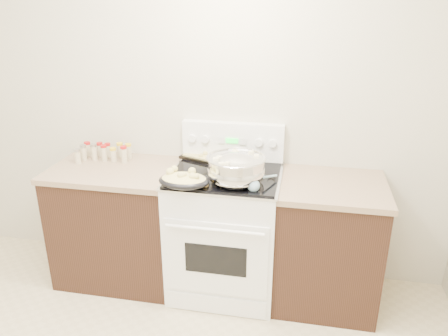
# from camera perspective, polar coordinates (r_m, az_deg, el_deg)

# --- Properties ---
(room_shell) EXTENTS (4.10, 3.60, 2.75)m
(room_shell) POSITION_cam_1_polar(r_m,az_deg,el_deg) (1.65, -21.75, 6.43)
(room_shell) COLOR beige
(room_shell) RESTS_ON ground
(counter_left) EXTENTS (0.93, 0.67, 0.92)m
(counter_left) POSITION_cam_1_polar(r_m,az_deg,el_deg) (3.49, -13.41, -6.92)
(counter_left) COLOR black
(counter_left) RESTS_ON ground
(counter_right) EXTENTS (0.73, 0.67, 0.92)m
(counter_right) POSITION_cam_1_polar(r_m,az_deg,el_deg) (3.22, 13.26, -9.49)
(counter_right) COLOR black
(counter_right) RESTS_ON ground
(kitchen_range) EXTENTS (0.78, 0.73, 1.22)m
(kitchen_range) POSITION_cam_1_polar(r_m,az_deg,el_deg) (3.24, 0.19, -8.07)
(kitchen_range) COLOR white
(kitchen_range) RESTS_ON ground
(mixing_bowl) EXTENTS (0.41, 0.41, 0.23)m
(mixing_bowl) POSITION_cam_1_polar(r_m,az_deg,el_deg) (2.86, 1.57, -0.14)
(mixing_bowl) COLOR silver
(mixing_bowl) RESTS_ON kitchen_range
(roasting_pan) EXTENTS (0.34, 0.24, 0.11)m
(roasting_pan) POSITION_cam_1_polar(r_m,az_deg,el_deg) (2.81, -5.27, -1.53)
(roasting_pan) COLOR black
(roasting_pan) RESTS_ON kitchen_range
(baking_sheet) EXTENTS (0.50, 0.42, 0.06)m
(baking_sheet) POSITION_cam_1_polar(r_m,az_deg,el_deg) (3.31, -1.45, 1.61)
(baking_sheet) COLOR black
(baking_sheet) RESTS_ON kitchen_range
(wooden_spoon) EXTENTS (0.13, 0.23, 0.04)m
(wooden_spoon) POSITION_cam_1_polar(r_m,az_deg,el_deg) (2.85, -1.92, -1.96)
(wooden_spoon) COLOR tan
(wooden_spoon) RESTS_ON kitchen_range
(blue_ladle) EXTENTS (0.17, 0.25, 0.10)m
(blue_ladle) POSITION_cam_1_polar(r_m,az_deg,el_deg) (2.77, 4.05, -2.20)
(blue_ladle) COLOR #86AEC8
(blue_ladle) RESTS_ON kitchen_range
(spice_jars) EXTENTS (0.39, 0.23, 0.13)m
(spice_jars) POSITION_cam_1_polar(r_m,az_deg,el_deg) (3.46, -15.41, 2.03)
(spice_jars) COLOR #BFB28C
(spice_jars) RESTS_ON counter_left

